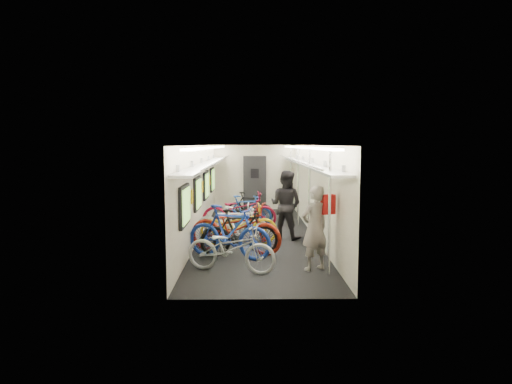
{
  "coord_description": "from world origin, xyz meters",
  "views": [
    {
      "loc": [
        -0.2,
        -11.96,
        2.43
      ],
      "look_at": [
        -0.02,
        0.23,
        1.15
      ],
      "focal_mm": 32.0,
      "sensor_mm": 36.0,
      "label": 1
    }
  ],
  "objects_px": {
    "passenger_mid": "(286,205)",
    "passenger_near": "(315,228)",
    "backpack": "(328,204)",
    "bicycle_0": "(231,248)",
    "bicycle_1": "(229,232)"
  },
  "relations": [
    {
      "from": "bicycle_0",
      "to": "passenger_near",
      "type": "bearing_deg",
      "value": -66.46
    },
    {
      "from": "passenger_near",
      "to": "bicycle_0",
      "type": "bearing_deg",
      "value": -25.45
    },
    {
      "from": "bicycle_1",
      "to": "passenger_mid",
      "type": "xyz_separation_m",
      "value": [
        1.37,
        2.05,
        0.31
      ]
    },
    {
      "from": "bicycle_0",
      "to": "bicycle_1",
      "type": "height_order",
      "value": "bicycle_1"
    },
    {
      "from": "bicycle_1",
      "to": "backpack",
      "type": "xyz_separation_m",
      "value": [
        1.94,
        -0.87,
        0.71
      ]
    },
    {
      "from": "bicycle_1",
      "to": "passenger_near",
      "type": "bearing_deg",
      "value": -95.82
    },
    {
      "from": "passenger_near",
      "to": "passenger_mid",
      "type": "height_order",
      "value": "passenger_mid"
    },
    {
      "from": "passenger_near",
      "to": "backpack",
      "type": "distance_m",
      "value": 0.52
    },
    {
      "from": "passenger_near",
      "to": "passenger_mid",
      "type": "bearing_deg",
      "value": -113.78
    },
    {
      "from": "bicycle_0",
      "to": "backpack",
      "type": "xyz_separation_m",
      "value": [
        1.86,
        0.16,
        0.81
      ]
    },
    {
      "from": "passenger_mid",
      "to": "passenger_near",
      "type": "bearing_deg",
      "value": 125.97
    },
    {
      "from": "passenger_mid",
      "to": "backpack",
      "type": "relative_size",
      "value": 4.64
    },
    {
      "from": "bicycle_1",
      "to": "bicycle_0",
      "type": "bearing_deg",
      "value": -153.23
    },
    {
      "from": "bicycle_1",
      "to": "passenger_near",
      "type": "xyz_separation_m",
      "value": [
        1.69,
        -0.9,
        0.25
      ]
    },
    {
      "from": "backpack",
      "to": "bicycle_0",
      "type": "bearing_deg",
      "value": 167.27
    }
  ]
}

